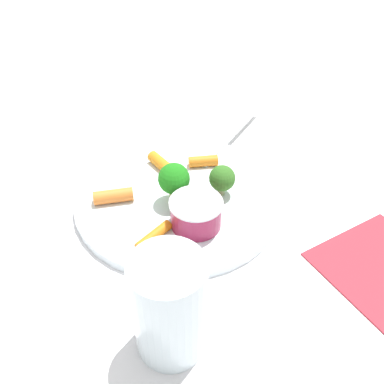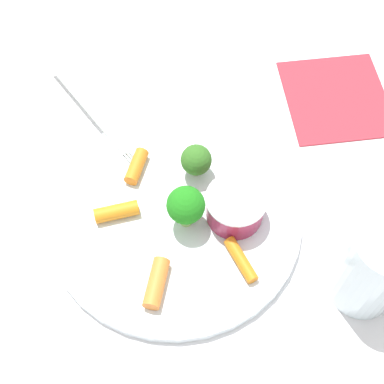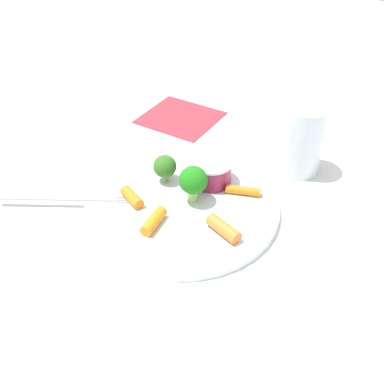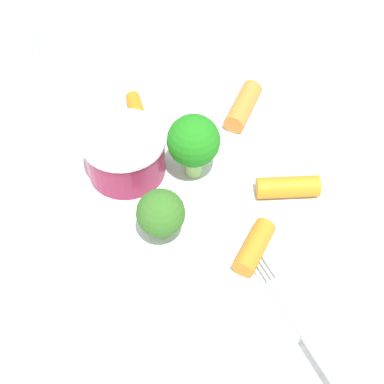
{
  "view_description": "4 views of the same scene",
  "coord_description": "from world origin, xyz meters",
  "px_view_note": "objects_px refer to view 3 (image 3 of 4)",
  "views": [
    {
      "loc": [
        -0.38,
        0.16,
        0.36
      ],
      "look_at": [
        -0.02,
        -0.01,
        0.02
      ],
      "focal_mm": 37.48,
      "sensor_mm": 36.0,
      "label": 1
    },
    {
      "loc": [
        -0.01,
        0.28,
        0.54
      ],
      "look_at": [
        -0.02,
        -0.01,
        0.03
      ],
      "focal_mm": 51.46,
      "sensor_mm": 36.0,
      "label": 2
    },
    {
      "loc": [
        0.39,
        0.3,
        0.42
      ],
      "look_at": [
        -0.02,
        0.0,
        0.02
      ],
      "focal_mm": 42.29,
      "sensor_mm": 36.0,
      "label": 3
    },
    {
      "loc": [
        0.03,
        -0.28,
        0.35
      ],
      "look_at": [
        -0.01,
        -0.01,
        0.02
      ],
      "focal_mm": 52.82,
      "sensor_mm": 36.0,
      "label": 4
    }
  ],
  "objects_px": {
    "broccoli_floret_0": "(193,181)",
    "napkin": "(180,117)",
    "plate": "(182,205)",
    "carrot_stick_1": "(224,229)",
    "carrot_stick_0": "(155,222)",
    "carrot_stick_3": "(243,191)",
    "sauce_cup": "(211,171)",
    "broccoli_floret_1": "(165,167)",
    "drinking_glass": "(302,139)",
    "fork": "(68,199)",
    "carrot_stick_2": "(132,197)"
  },
  "relations": [
    {
      "from": "broccoli_floret_0",
      "to": "napkin",
      "type": "height_order",
      "value": "broccoli_floret_0"
    },
    {
      "from": "plate",
      "to": "carrot_stick_1",
      "type": "distance_m",
      "value": 0.09
    },
    {
      "from": "carrot_stick_0",
      "to": "carrot_stick_1",
      "type": "xyz_separation_m",
      "value": [
        -0.04,
        0.08,
        0.0
      ]
    },
    {
      "from": "broccoli_floret_0",
      "to": "carrot_stick_1",
      "type": "xyz_separation_m",
      "value": [
        0.03,
        0.07,
        -0.03
      ]
    },
    {
      "from": "carrot_stick_1",
      "to": "napkin",
      "type": "distance_m",
      "value": 0.33
    },
    {
      "from": "broccoli_floret_0",
      "to": "carrot_stick_0",
      "type": "bearing_deg",
      "value": -6.78
    },
    {
      "from": "carrot_stick_3",
      "to": "napkin",
      "type": "xyz_separation_m",
      "value": [
        -0.14,
        -0.22,
        -0.02
      ]
    },
    {
      "from": "sauce_cup",
      "to": "broccoli_floret_1",
      "type": "distance_m",
      "value": 0.07
    },
    {
      "from": "sauce_cup",
      "to": "carrot_stick_0",
      "type": "distance_m",
      "value": 0.13
    },
    {
      "from": "drinking_glass",
      "to": "fork",
      "type": "bearing_deg",
      "value": -38.77
    },
    {
      "from": "broccoli_floret_0",
      "to": "napkin",
      "type": "relative_size",
      "value": 0.41
    },
    {
      "from": "plate",
      "to": "drinking_glass",
      "type": "xyz_separation_m",
      "value": [
        -0.19,
        0.09,
        0.05
      ]
    },
    {
      "from": "carrot_stick_2",
      "to": "napkin",
      "type": "xyz_separation_m",
      "value": [
        -0.25,
        -0.1,
        -0.02
      ]
    },
    {
      "from": "fork",
      "to": "drinking_glass",
      "type": "height_order",
      "value": "drinking_glass"
    },
    {
      "from": "carrot_stick_2",
      "to": "sauce_cup",
      "type": "bearing_deg",
      "value": 149.35
    },
    {
      "from": "carrot_stick_1",
      "to": "carrot_stick_3",
      "type": "height_order",
      "value": "carrot_stick_1"
    },
    {
      "from": "carrot_stick_3",
      "to": "drinking_glass",
      "type": "height_order",
      "value": "drinking_glass"
    },
    {
      "from": "carrot_stick_3",
      "to": "drinking_glass",
      "type": "bearing_deg",
      "value": 166.28
    },
    {
      "from": "carrot_stick_3",
      "to": "napkin",
      "type": "distance_m",
      "value": 0.26
    },
    {
      "from": "broccoli_floret_1",
      "to": "carrot_stick_1",
      "type": "height_order",
      "value": "broccoli_floret_1"
    },
    {
      "from": "drinking_glass",
      "to": "broccoli_floret_0",
      "type": "bearing_deg",
      "value": -24.37
    },
    {
      "from": "plate",
      "to": "napkin",
      "type": "xyz_separation_m",
      "value": [
        -0.21,
        -0.16,
        -0.0
      ]
    },
    {
      "from": "broccoli_floret_1",
      "to": "plate",
      "type": "bearing_deg",
      "value": 63.44
    },
    {
      "from": "broccoli_floret_0",
      "to": "plate",
      "type": "bearing_deg",
      "value": -42.11
    },
    {
      "from": "broccoli_floret_1",
      "to": "carrot_stick_2",
      "type": "height_order",
      "value": "broccoli_floret_1"
    },
    {
      "from": "sauce_cup",
      "to": "broccoli_floret_1",
      "type": "bearing_deg",
      "value": -55.51
    },
    {
      "from": "plate",
      "to": "fork",
      "type": "distance_m",
      "value": 0.16
    },
    {
      "from": "drinking_glass",
      "to": "napkin",
      "type": "distance_m",
      "value": 0.26
    },
    {
      "from": "broccoli_floret_1",
      "to": "carrot_stick_3",
      "type": "bearing_deg",
      "value": 110.02
    },
    {
      "from": "plate",
      "to": "carrot_stick_3",
      "type": "height_order",
      "value": "carrot_stick_3"
    },
    {
      "from": "plate",
      "to": "broccoli_floret_1",
      "type": "xyz_separation_m",
      "value": [
        -0.03,
        -0.05,
        0.03
      ]
    },
    {
      "from": "broccoli_floret_1",
      "to": "carrot_stick_1",
      "type": "bearing_deg",
      "value": 71.13
    },
    {
      "from": "plate",
      "to": "broccoli_floret_1",
      "type": "distance_m",
      "value": 0.06
    },
    {
      "from": "broccoli_floret_0",
      "to": "carrot_stick_1",
      "type": "distance_m",
      "value": 0.08
    },
    {
      "from": "carrot_stick_0",
      "to": "napkin",
      "type": "xyz_separation_m",
      "value": [
        -0.27,
        -0.16,
        -0.02
      ]
    },
    {
      "from": "broccoli_floret_1",
      "to": "napkin",
      "type": "xyz_separation_m",
      "value": [
        -0.18,
        -0.11,
        -0.04
      ]
    },
    {
      "from": "carrot_stick_1",
      "to": "fork",
      "type": "distance_m",
      "value": 0.23
    },
    {
      "from": "sauce_cup",
      "to": "carrot_stick_1",
      "type": "relative_size",
      "value": 1.27
    },
    {
      "from": "carrot_stick_0",
      "to": "drinking_glass",
      "type": "distance_m",
      "value": 0.27
    },
    {
      "from": "sauce_cup",
      "to": "drinking_glass",
      "type": "xyz_separation_m",
      "value": [
        -0.12,
        0.08,
        0.03
      ]
    },
    {
      "from": "carrot_stick_0",
      "to": "napkin",
      "type": "bearing_deg",
      "value": -148.7
    },
    {
      "from": "broccoli_floret_1",
      "to": "carrot_stick_2",
      "type": "bearing_deg",
      "value": -5.36
    },
    {
      "from": "carrot_stick_2",
      "to": "drinking_glass",
      "type": "relative_size",
      "value": 0.38
    },
    {
      "from": "sauce_cup",
      "to": "carrot_stick_3",
      "type": "xyz_separation_m",
      "value": [
        -0.0,
        0.06,
        -0.01
      ]
    },
    {
      "from": "plate",
      "to": "sauce_cup",
      "type": "height_order",
      "value": "sauce_cup"
    },
    {
      "from": "broccoli_floret_0",
      "to": "carrot_stick_0",
      "type": "xyz_separation_m",
      "value": [
        0.07,
        -0.01,
        -0.03
      ]
    },
    {
      "from": "carrot_stick_0",
      "to": "fork",
      "type": "bearing_deg",
      "value": -77.28
    },
    {
      "from": "carrot_stick_3",
      "to": "napkin",
      "type": "bearing_deg",
      "value": -122.46
    },
    {
      "from": "carrot_stick_3",
      "to": "plate",
      "type": "bearing_deg",
      "value": -42.43
    },
    {
      "from": "broccoli_floret_1",
      "to": "carrot_stick_2",
      "type": "xyz_separation_m",
      "value": [
        0.07,
        -0.01,
        -0.02
      ]
    }
  ]
}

